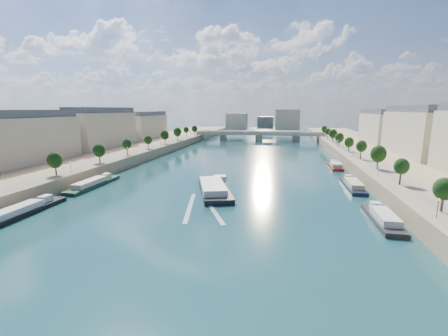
% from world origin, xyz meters
% --- Properties ---
extents(ground, '(700.00, 700.00, 0.00)m').
position_xyz_m(ground, '(0.00, 100.00, 0.00)').
color(ground, '#0B2834').
rests_on(ground, ground).
extents(quay_left, '(44.00, 520.00, 5.00)m').
position_xyz_m(quay_left, '(-72.00, 100.00, 2.50)').
color(quay_left, '#9E8460').
rests_on(quay_left, ground).
extents(quay_right, '(44.00, 520.00, 5.00)m').
position_xyz_m(quay_right, '(72.00, 100.00, 2.50)').
color(quay_right, '#9E8460').
rests_on(quay_right, ground).
extents(pave_left, '(14.00, 520.00, 0.10)m').
position_xyz_m(pave_left, '(-57.00, 100.00, 5.05)').
color(pave_left, gray).
rests_on(pave_left, quay_left).
extents(pave_right, '(14.00, 520.00, 0.10)m').
position_xyz_m(pave_right, '(57.00, 100.00, 5.05)').
color(pave_right, gray).
rests_on(pave_right, quay_right).
extents(trees_left, '(4.80, 268.80, 8.26)m').
position_xyz_m(trees_left, '(-55.00, 102.00, 10.48)').
color(trees_left, '#382B1E').
rests_on(trees_left, ground).
extents(trees_right, '(4.80, 268.80, 8.26)m').
position_xyz_m(trees_right, '(55.00, 110.00, 10.48)').
color(trees_right, '#382B1E').
rests_on(trees_right, ground).
extents(lamps_left, '(0.36, 200.36, 4.28)m').
position_xyz_m(lamps_left, '(-52.50, 90.00, 7.78)').
color(lamps_left, black).
rests_on(lamps_left, ground).
extents(lamps_right, '(0.36, 200.36, 4.28)m').
position_xyz_m(lamps_right, '(52.50, 105.00, 7.78)').
color(lamps_right, black).
rests_on(lamps_right, ground).
extents(buildings_left, '(16.00, 226.00, 23.20)m').
position_xyz_m(buildings_left, '(-85.00, 112.00, 16.45)').
color(buildings_left, beige).
rests_on(buildings_left, ground).
extents(skyline, '(79.00, 42.00, 22.00)m').
position_xyz_m(skyline, '(3.19, 319.52, 14.66)').
color(skyline, beige).
rests_on(skyline, ground).
extents(bridge, '(112.00, 12.00, 8.15)m').
position_xyz_m(bridge, '(0.00, 243.42, 5.08)').
color(bridge, '#C1B79E').
rests_on(bridge, ground).
extents(tour_barge, '(18.40, 32.13, 4.20)m').
position_xyz_m(tour_barge, '(-1.36, 73.28, 1.23)').
color(tour_barge, black).
rests_on(tour_barge, ground).
extents(wake, '(15.90, 25.69, 0.04)m').
position_xyz_m(wake, '(-1.36, 56.76, 0.02)').
color(wake, silver).
rests_on(wake, ground).
extents(moored_barges_right, '(5.00, 153.45, 3.60)m').
position_xyz_m(moored_barges_right, '(45.50, 61.52, 0.84)').
color(moored_barges_right, black).
rests_on(moored_barges_right, ground).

